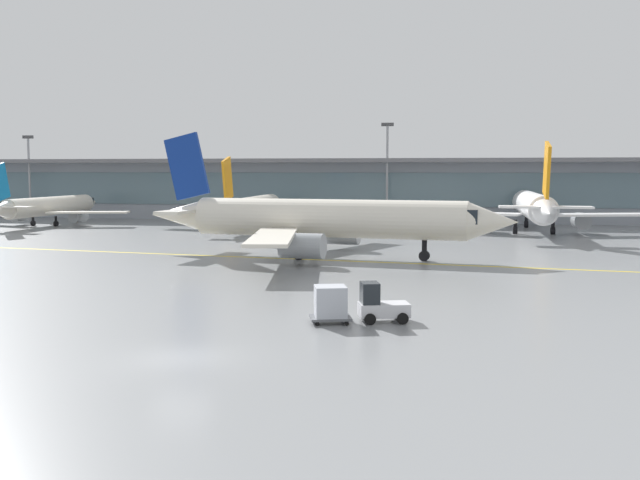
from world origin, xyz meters
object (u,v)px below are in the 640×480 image
object	(u,v)px
taxiing_regional_jet	(324,219)
baggage_tug	(380,305)
apron_light_mast_0	(29,173)
gate_airplane_2	(533,207)
gate_airplane_1	(252,208)
apron_light_mast_1	(387,169)
gate_airplane_0	(49,207)
cargo_dolly_lead	(330,303)

from	to	relation	value
taxiing_regional_jet	baggage_tug	distance (m)	28.22
taxiing_regional_jet	apron_light_mast_0	xyz separation A→B (m)	(-56.43, 42.37, 3.94)
gate_airplane_2	baggage_tug	bearing A→B (deg)	166.84
taxiing_regional_jet	gate_airplane_1	bearing A→B (deg)	123.94
taxiing_regional_jet	apron_light_mast_1	distance (m)	42.60
gate_airplane_0	cargo_dolly_lead	distance (m)	76.76
gate_airplane_2	cargo_dolly_lead	bearing A→B (deg)	164.67
baggage_tug	apron_light_mast_0	size ratio (longest dim) A/B	0.22
gate_airplane_2	apron_light_mast_1	distance (m)	23.82
gate_airplane_0	apron_light_mast_0	size ratio (longest dim) A/B	1.99
gate_airplane_2	apron_light_mast_0	bearing A→B (deg)	80.61
baggage_tug	taxiing_regional_jet	bearing A→B (deg)	89.77
gate_airplane_0	cargo_dolly_lead	xyz separation A→B (m)	(50.93, -57.41, -1.60)
cargo_dolly_lead	apron_light_mast_1	xyz separation A→B (m)	(-3.93, 70.01, 7.00)
gate_airplane_0	apron_light_mast_1	bearing A→B (deg)	-73.66
baggage_tug	cargo_dolly_lead	distance (m)	2.60
gate_airplane_1	gate_airplane_2	world-z (taller)	gate_airplane_2
apron_light_mast_0	apron_light_mast_1	world-z (taller)	apron_light_mast_1
baggage_tug	apron_light_mast_0	xyz separation A→B (m)	(-64.41, 69.32, 6.49)
taxiing_regional_jet	baggage_tug	size ratio (longest dim) A/B	11.99
apron_light_mast_1	gate_airplane_1	bearing A→B (deg)	-139.82
gate_airplane_2	apron_light_mast_0	distance (m)	78.73
cargo_dolly_lead	apron_light_mast_0	distance (m)	93.72
gate_airplane_1	apron_light_mast_1	distance (m)	22.22
gate_airplane_0	cargo_dolly_lead	size ratio (longest dim) A/B	10.80
gate_airplane_0	baggage_tug	size ratio (longest dim) A/B	9.23
apron_light_mast_1	gate_airplane_0	bearing A→B (deg)	-164.99
gate_airplane_1	taxiing_regional_jet	world-z (taller)	taxiing_regional_jet
gate_airplane_1	cargo_dolly_lead	world-z (taller)	gate_airplane_1
baggage_tug	cargo_dolly_lead	xyz separation A→B (m)	(-2.48, -0.75, 0.16)
gate_airplane_0	gate_airplane_1	world-z (taller)	gate_airplane_1
taxiing_regional_jet	apron_light_mast_1	size ratio (longest dim) A/B	2.35
apron_light_mast_1	cargo_dolly_lead	bearing A→B (deg)	-86.79
gate_airplane_1	gate_airplane_2	bearing A→B (deg)	-89.38
gate_airplane_0	taxiing_regional_jet	size ratio (longest dim) A/B	0.77
gate_airplane_0	gate_airplane_2	distance (m)	66.58
apron_light_mast_0	gate_airplane_0	bearing A→B (deg)	-49.01
gate_airplane_2	taxiing_regional_jet	bearing A→B (deg)	144.41
apron_light_mast_0	apron_light_mast_1	xyz separation A→B (m)	(58.00, -0.05, 0.67)
taxiing_regional_jet	baggage_tug	world-z (taller)	taxiing_regional_jet
cargo_dolly_lead	apron_light_mast_0	xyz separation A→B (m)	(-61.93, 70.06, 6.33)
baggage_tug	apron_light_mast_0	distance (m)	94.85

